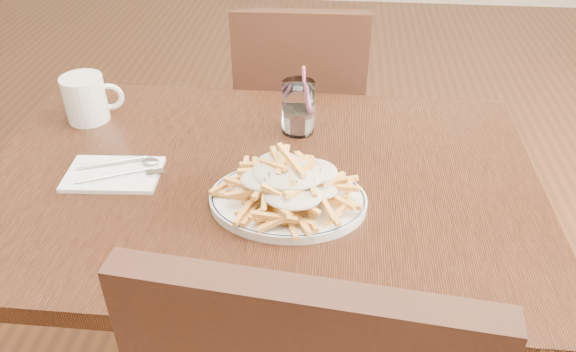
# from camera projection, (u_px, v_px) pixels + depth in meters

# --- Properties ---
(table) EXTENTS (1.20, 0.80, 0.75)m
(table) POSITION_uv_depth(u_px,v_px,m) (258.00, 205.00, 1.25)
(table) COLOR black
(table) RESTS_ON ground
(chair_far) EXTENTS (0.43, 0.43, 0.90)m
(chair_far) POSITION_uv_depth(u_px,v_px,m) (300.00, 112.00, 1.93)
(chair_far) COLOR black
(chair_far) RESTS_ON ground
(fries_plate) EXTENTS (0.37, 0.34, 0.02)m
(fries_plate) POSITION_uv_depth(u_px,v_px,m) (288.00, 200.00, 1.12)
(fries_plate) COLOR white
(fries_plate) RESTS_ON table
(loaded_fries) EXTENTS (0.30, 0.25, 0.08)m
(loaded_fries) POSITION_uv_depth(u_px,v_px,m) (288.00, 179.00, 1.09)
(loaded_fries) COLOR #EAA747
(loaded_fries) RESTS_ON fries_plate
(napkin) EXTENTS (0.21, 0.14, 0.01)m
(napkin) POSITION_uv_depth(u_px,v_px,m) (113.00, 174.00, 1.20)
(napkin) COLOR white
(napkin) RESTS_ON table
(cutlery) EXTENTS (0.20, 0.14, 0.01)m
(cutlery) POSITION_uv_depth(u_px,v_px,m) (114.00, 169.00, 1.20)
(cutlery) COLOR silver
(cutlery) RESTS_ON napkin
(water_glass) EXTENTS (0.08, 0.08, 0.17)m
(water_glass) POSITION_uv_depth(u_px,v_px,m) (298.00, 111.00, 1.33)
(water_glass) COLOR white
(water_glass) RESTS_ON table
(coffee_mug) EXTENTS (0.14, 0.10, 0.11)m
(coffee_mug) POSITION_uv_depth(u_px,v_px,m) (86.00, 99.00, 1.37)
(coffee_mug) COLOR white
(coffee_mug) RESTS_ON table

